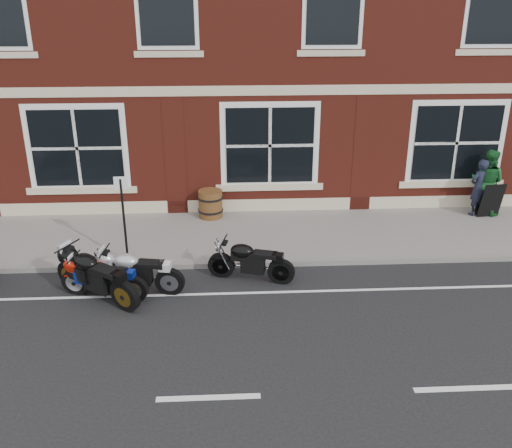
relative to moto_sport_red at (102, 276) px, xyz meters
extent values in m
plane|color=black|center=(2.18, -0.21, -0.48)|extent=(80.00, 80.00, 0.00)
cube|color=slate|center=(2.18, 2.79, -0.42)|extent=(30.00, 3.00, 0.12)
cube|color=slate|center=(2.18, 1.21, -0.42)|extent=(30.00, 0.16, 0.12)
cylinder|color=black|center=(-0.58, 0.16, -0.19)|extent=(0.58, 0.26, 0.57)
cylinder|color=black|center=(0.66, -0.18, -0.19)|extent=(0.58, 0.26, 0.57)
cube|color=black|center=(-0.01, 0.00, 0.11)|extent=(0.74, 0.39, 0.20)
ellipsoid|color=#A01506|center=(-0.13, 0.04, 0.21)|extent=(0.56, 0.44, 0.28)
cube|color=black|center=(0.34, -0.09, 0.18)|extent=(0.53, 0.35, 0.09)
cylinder|color=black|center=(-0.68, 0.35, -0.14)|extent=(0.62, 0.51, 0.67)
cylinder|color=black|center=(0.55, -0.55, -0.14)|extent=(0.62, 0.51, 0.67)
cube|color=black|center=(-0.11, -0.07, 0.22)|extent=(0.83, 0.70, 0.23)
ellipsoid|color=black|center=(-0.24, 0.03, 0.34)|extent=(0.70, 0.65, 0.34)
cube|color=black|center=(0.23, -0.31, 0.30)|extent=(0.63, 0.56, 0.11)
cylinder|color=black|center=(-0.01, 0.30, -0.18)|extent=(0.62, 0.23, 0.61)
cylinder|color=black|center=(1.34, 0.05, -0.18)|extent=(0.62, 0.23, 0.61)
cube|color=black|center=(0.62, 0.18, 0.15)|extent=(0.79, 0.36, 0.21)
ellipsoid|color=#A4A4A9|center=(0.48, 0.21, 0.26)|extent=(0.58, 0.43, 0.30)
cube|color=black|center=(0.99, 0.11, 0.22)|extent=(0.56, 0.34, 0.09)
cylinder|color=black|center=(2.38, 0.75, -0.19)|extent=(0.59, 0.27, 0.58)
cylinder|color=black|center=(3.64, 0.39, -0.19)|extent=(0.59, 0.27, 0.58)
cube|color=black|center=(2.97, 0.58, 0.12)|extent=(0.75, 0.41, 0.20)
ellipsoid|color=black|center=(2.84, 0.62, 0.23)|extent=(0.58, 0.45, 0.29)
cube|color=black|center=(3.32, 0.48, 0.19)|extent=(0.54, 0.36, 0.09)
imported|color=black|center=(9.22, 3.75, 0.41)|extent=(0.66, 0.57, 1.54)
imported|color=#195825|center=(9.48, 3.87, 0.53)|extent=(1.09, 1.06, 1.77)
cylinder|color=#4A2B13|center=(2.08, 3.96, 0.01)|extent=(0.63, 0.63, 0.74)
cylinder|color=black|center=(2.08, 3.96, -0.17)|extent=(0.66, 0.66, 0.05)
cylinder|color=black|center=(2.08, 3.96, 0.19)|extent=(0.66, 0.66, 0.05)
cylinder|color=black|center=(0.28, 1.34, 0.61)|extent=(0.05, 0.05, 1.95)
cube|color=silver|center=(0.28, 1.34, 1.50)|extent=(0.28, 0.03, 0.28)
camera|label=1|loc=(2.53, -10.27, 5.34)|focal=40.00mm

